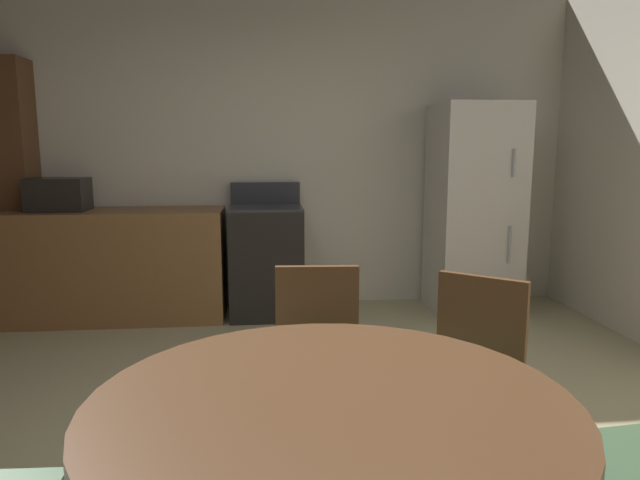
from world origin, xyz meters
TOP-DOWN VIEW (x-y plane):
  - ground_plane at (0.00, 0.00)m, footprint 14.00×14.00m
  - wall_back at (0.00, 2.83)m, footprint 5.45×0.12m
  - kitchen_counter at (-1.44, 2.43)m, footprint 1.97×0.60m
  - pantry_column at (-2.21, 2.61)m, footprint 0.44×0.36m
  - oven_range at (-0.10, 2.43)m, footprint 0.60×0.60m
  - refrigerator at (1.65, 2.38)m, footprint 0.68×0.68m
  - microwave at (-1.74, 2.43)m, footprint 0.44×0.32m
  - dining_table at (0.05, -0.89)m, footprint 1.27×1.27m
  - chair_northeast at (0.72, -0.12)m, footprint 0.56×0.56m
  - chair_north at (0.12, 0.13)m, footprint 0.42×0.42m

SIDE VIEW (x-z plane):
  - ground_plane at x=0.00m, z-range 0.00..0.00m
  - kitchen_counter at x=-1.44m, z-range 0.00..0.90m
  - oven_range at x=-0.10m, z-range -0.08..1.02m
  - chair_northeast at x=0.72m, z-range 0.07..0.94m
  - chair_north at x=0.12m, z-range 0.07..0.94m
  - dining_table at x=0.05m, z-range 0.23..0.99m
  - refrigerator at x=1.65m, z-range 0.00..1.76m
  - microwave at x=-1.74m, z-range 0.90..1.16m
  - pantry_column at x=-2.21m, z-range 0.00..2.10m
  - wall_back at x=0.00m, z-range 0.00..2.70m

